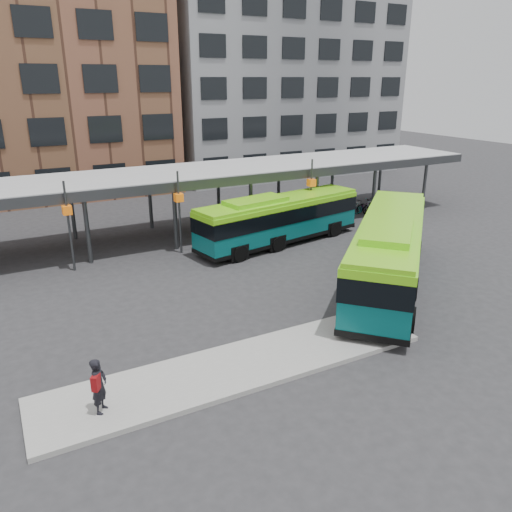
{
  "coord_description": "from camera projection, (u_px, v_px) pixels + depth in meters",
  "views": [
    {
      "loc": [
        -12.15,
        -16.66,
        9.66
      ],
      "look_at": [
        -1.79,
        2.7,
        1.8
      ],
      "focal_mm": 35.0,
      "sensor_mm": 36.0,
      "label": 1
    }
  ],
  "objects": [
    {
      "name": "bike_rack",
      "position": [
        373.0,
        205.0,
        38.08
      ],
      "size": [
        6.52,
        1.43,
        1.07
      ],
      "color": "slate",
      "rests_on": "ground"
    },
    {
      "name": "canopy",
      "position": [
        205.0,
        173.0,
        31.83
      ],
      "size": [
        40.0,
        6.53,
        4.8
      ],
      "color": "#999B9E",
      "rests_on": "ground"
    },
    {
      "name": "bus_front",
      "position": [
        389.0,
        250.0,
        23.91
      ],
      "size": [
        11.51,
        11.05,
        3.63
      ],
      "rotation": [
        0.0,
        0.0,
        0.75
      ],
      "color": "#075354",
      "rests_on": "ground"
    },
    {
      "name": "ground",
      "position": [
        319.0,
        305.0,
        22.49
      ],
      "size": [
        120.0,
        120.0,
        0.0
      ],
      "primitive_type": "plane",
      "color": "#28282B",
      "rests_on": "ground"
    },
    {
      "name": "bus_rear",
      "position": [
        279.0,
        218.0,
        30.35
      ],
      "size": [
        11.44,
        4.36,
        3.09
      ],
      "rotation": [
        0.0,
        0.0,
        0.18
      ],
      "color": "#075354",
      "rests_on": "ground"
    },
    {
      "name": "pedestrian",
      "position": [
        99.0,
        386.0,
        14.74
      ],
      "size": [
        0.71,
        0.77,
        1.77
      ],
      "rotation": [
        0.0,
        0.0,
        0.97
      ],
      "color": "black",
      "rests_on": "boarding_island"
    },
    {
      "name": "boarding_island",
      "position": [
        240.0,
        367.0,
        17.52
      ],
      "size": [
        14.0,
        3.0,
        0.18
      ],
      "primitive_type": "cube",
      "color": "gray",
      "rests_on": "ground"
    },
    {
      "name": "building_brick",
      "position": [
        0.0,
        61.0,
        40.91
      ],
      "size": [
        26.0,
        14.0,
        22.0
      ],
      "primitive_type": "cube",
      "color": "brown",
      "rests_on": "ground"
    },
    {
      "name": "building_grey",
      "position": [
        274.0,
        74.0,
        52.79
      ],
      "size": [
        24.0,
        14.0,
        20.0
      ],
      "primitive_type": "cube",
      "color": "slate",
      "rests_on": "ground"
    }
  ]
}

